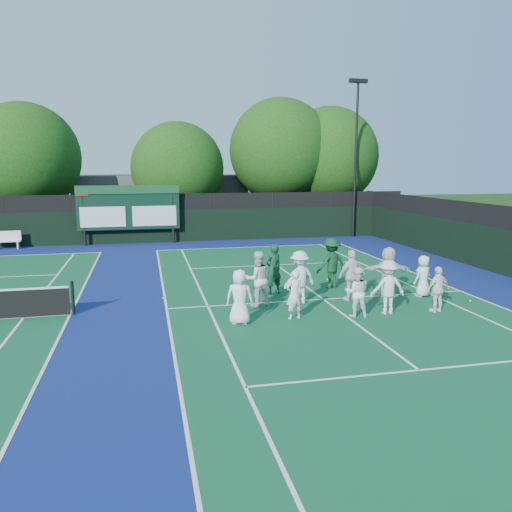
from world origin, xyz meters
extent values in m
plane|color=#16340E|center=(0.00, 0.00, 0.00)|extent=(120.00, 120.00, 0.00)
cube|color=navy|center=(-6.00, 1.00, 0.00)|extent=(34.00, 32.00, 0.01)
cube|color=#10502D|center=(0.00, 1.00, 0.01)|extent=(10.97, 23.77, 0.00)
cube|color=white|center=(0.00, 12.88, 0.01)|extent=(10.97, 0.08, 0.00)
cube|color=white|center=(-5.49, 1.00, 0.01)|extent=(0.08, 23.77, 0.00)
cube|color=white|center=(5.49, 1.00, 0.01)|extent=(0.08, 23.77, 0.00)
cube|color=white|center=(-4.12, 1.00, 0.01)|extent=(0.08, 23.77, 0.00)
cube|color=white|center=(4.12, 1.00, 0.01)|extent=(0.08, 23.77, 0.00)
cube|color=white|center=(0.00, -5.40, 0.01)|extent=(8.23, 0.08, 0.00)
cube|color=white|center=(0.00, 7.40, 0.01)|extent=(8.23, 0.08, 0.00)
cube|color=white|center=(0.00, 1.00, 0.01)|extent=(0.08, 12.80, 0.00)
cube|color=white|center=(-8.52, 1.00, 0.01)|extent=(0.08, 23.77, 0.00)
cube|color=white|center=(-9.88, 1.00, 0.01)|extent=(0.08, 23.77, 0.00)
cube|color=black|center=(-6.00, 16.00, 1.00)|extent=(34.00, 0.08, 2.00)
cube|color=black|center=(-6.00, 16.00, 2.50)|extent=(34.00, 0.05, 1.00)
cylinder|color=black|center=(-9.60, 15.60, 1.75)|extent=(0.16, 0.16, 3.50)
cylinder|color=black|center=(-4.40, 15.60, 1.75)|extent=(0.16, 0.16, 3.50)
cube|color=black|center=(-7.00, 15.60, 2.20)|extent=(6.00, 0.15, 2.60)
cube|color=#134521|center=(-7.00, 15.50, 3.30)|extent=(6.00, 0.05, 0.50)
cube|color=silver|center=(-8.50, 15.50, 1.70)|extent=(2.60, 0.04, 1.20)
cube|color=silver|center=(-5.50, 15.50, 1.70)|extent=(2.60, 0.04, 1.20)
cube|color=maroon|center=(-9.60, 15.50, 3.20)|extent=(0.70, 0.04, 0.50)
cube|color=#505055|center=(-2.00, 24.00, 2.00)|extent=(18.00, 6.00, 4.00)
cylinder|color=black|center=(7.50, 15.70, 5.00)|extent=(0.16, 0.16, 10.00)
cube|color=black|center=(7.50, 15.70, 10.00)|extent=(1.20, 0.30, 0.25)
cylinder|color=black|center=(-8.40, 1.00, 0.55)|extent=(0.10, 0.10, 1.10)
cube|color=white|center=(-13.88, 15.30, 0.45)|extent=(1.63, 0.50, 0.06)
cube|color=white|center=(-13.88, 15.46, 0.75)|extent=(1.62, 0.14, 0.54)
cube|color=white|center=(-13.23, 15.30, 0.22)|extent=(0.08, 0.38, 0.43)
cylinder|color=black|center=(-13.37, 19.50, 1.31)|extent=(0.44, 0.44, 2.63)
sphere|color=#133B0D|center=(-13.37, 19.50, 5.21)|extent=(6.90, 6.90, 6.90)
sphere|color=#133B0D|center=(-12.77, 19.80, 4.52)|extent=(4.83, 4.83, 4.83)
cylinder|color=black|center=(-3.77, 19.50, 1.08)|extent=(0.44, 0.44, 2.15)
sphere|color=#133B0D|center=(-3.77, 19.50, 4.51)|extent=(6.27, 6.27, 6.27)
sphere|color=#133B0D|center=(-3.17, 19.80, 3.88)|extent=(4.39, 4.39, 4.39)
cylinder|color=black|center=(3.44, 19.50, 1.54)|extent=(0.44, 0.44, 3.08)
sphere|color=#133B0D|center=(3.44, 19.50, 5.78)|extent=(7.20, 7.20, 7.20)
sphere|color=#133B0D|center=(4.04, 19.80, 5.06)|extent=(5.04, 5.04, 5.04)
cylinder|color=black|center=(7.09, 19.50, 1.35)|extent=(0.44, 0.44, 2.70)
sphere|color=#133B0D|center=(7.09, 19.50, 5.35)|extent=(7.07, 7.07, 7.07)
sphere|color=#133B0D|center=(7.69, 19.80, 4.65)|extent=(4.95, 4.95, 4.95)
sphere|color=yellow|center=(3.67, 3.82, 0.03)|extent=(0.07, 0.07, 0.07)
sphere|color=yellow|center=(4.91, -0.42, 0.03)|extent=(0.07, 0.07, 0.07)
sphere|color=yellow|center=(-5.54, 2.31, 0.03)|extent=(0.07, 0.07, 0.07)
sphere|color=yellow|center=(1.21, 3.80, 0.03)|extent=(0.07, 0.07, 0.07)
imported|color=white|center=(-3.41, -1.05, 0.83)|extent=(0.92, 0.73, 1.66)
imported|color=white|center=(-1.67, -0.94, 0.77)|extent=(0.63, 0.47, 1.55)
imported|color=white|center=(0.31, -1.13, 0.79)|extent=(0.91, 0.80, 1.58)
imported|color=silver|center=(1.41, -1.04, 0.87)|extent=(1.16, 0.71, 1.74)
imported|color=white|center=(3.08, -1.23, 0.75)|extent=(0.93, 0.52, 1.50)
imported|color=silver|center=(-2.45, 0.75, 0.94)|extent=(0.99, 0.82, 1.88)
imported|color=white|center=(-0.98, 0.72, 0.92)|extent=(1.33, 1.00, 1.83)
imported|color=white|center=(0.93, 0.71, 0.90)|extent=(1.13, 0.66, 1.80)
imported|color=silver|center=(2.43, 0.94, 0.91)|extent=(1.77, 0.89, 1.83)
imported|color=white|center=(3.66, 0.63, 0.75)|extent=(0.85, 0.69, 1.51)
imported|color=#103A22|center=(-1.54, 2.15, 0.94)|extent=(0.80, 0.66, 1.87)
imported|color=#0F381D|center=(0.88, 2.55, 0.98)|extent=(1.41, 1.03, 1.96)
camera|label=1|loc=(-6.07, -15.20, 4.67)|focal=35.00mm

